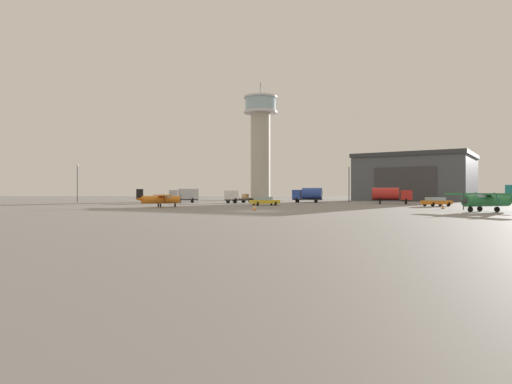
{
  "coord_description": "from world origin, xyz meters",
  "views": [
    {
      "loc": [
        -3.08,
        -49.49,
        2.08
      ],
      "look_at": [
        2.06,
        34.91,
        2.16
      ],
      "focal_mm": 31.28,
      "sensor_mm": 36.0,
      "label": 1
    }
  ],
  "objects_px": {
    "traffic_cone_near_left": "(254,207)",
    "control_tower": "(260,139)",
    "airplane_green": "(487,199)",
    "traffic_cone_near_right": "(443,207)",
    "truck_flatbed_white": "(236,197)",
    "truck_box_silver": "(184,195)",
    "car_yellow": "(264,201)",
    "light_post_east": "(349,181)",
    "airplane_orange": "(160,199)",
    "light_post_west": "(77,179)",
    "truck_fuel_tanker_blue": "(308,194)",
    "car_orange": "(436,201)",
    "truck_fuel_tanker_red": "(391,195)"
  },
  "relations": [
    {
      "from": "traffic_cone_near_left",
      "to": "control_tower",
      "type": "bearing_deg",
      "value": 85.41
    },
    {
      "from": "airplane_green",
      "to": "traffic_cone_near_right",
      "type": "height_order",
      "value": "airplane_green"
    },
    {
      "from": "truck_flatbed_white",
      "to": "truck_box_silver",
      "type": "bearing_deg",
      "value": -57.25
    },
    {
      "from": "airplane_green",
      "to": "truck_box_silver",
      "type": "bearing_deg",
      "value": -68.73
    },
    {
      "from": "car_yellow",
      "to": "traffic_cone_near_right",
      "type": "relative_size",
      "value": 8.19
    },
    {
      "from": "traffic_cone_near_right",
      "to": "traffic_cone_near_left",
      "type": "bearing_deg",
      "value": -170.97
    },
    {
      "from": "truck_flatbed_white",
      "to": "light_post_east",
      "type": "distance_m",
      "value": 25.13
    },
    {
      "from": "car_yellow",
      "to": "light_post_east",
      "type": "relative_size",
      "value": 0.65
    },
    {
      "from": "airplane_orange",
      "to": "light_post_west",
      "type": "relative_size",
      "value": 1.06
    },
    {
      "from": "traffic_cone_near_right",
      "to": "truck_fuel_tanker_blue",
      "type": "bearing_deg",
      "value": 106.74
    },
    {
      "from": "car_yellow",
      "to": "light_post_east",
      "type": "distance_m",
      "value": 30.53
    },
    {
      "from": "truck_flatbed_white",
      "to": "light_post_west",
      "type": "relative_size",
      "value": 0.77
    },
    {
      "from": "control_tower",
      "to": "airplane_green",
      "type": "xyz_separation_m",
      "value": [
        18.66,
        -80.53,
        -15.9
      ]
    },
    {
      "from": "control_tower",
      "to": "car_yellow",
      "type": "height_order",
      "value": "control_tower"
    },
    {
      "from": "truck_flatbed_white",
      "to": "car_orange",
      "type": "height_order",
      "value": "truck_flatbed_white"
    },
    {
      "from": "truck_box_silver",
      "to": "light_post_west",
      "type": "xyz_separation_m",
      "value": [
        -23.28,
        6.6,
        3.27
      ]
    },
    {
      "from": "traffic_cone_near_left",
      "to": "traffic_cone_near_right",
      "type": "xyz_separation_m",
      "value": [
        24.13,
        3.84,
        -0.06
      ]
    },
    {
      "from": "light_post_east",
      "to": "control_tower",
      "type": "bearing_deg",
      "value": 116.28
    },
    {
      "from": "control_tower",
      "to": "airplane_green",
      "type": "height_order",
      "value": "control_tower"
    },
    {
      "from": "airplane_orange",
      "to": "airplane_green",
      "type": "height_order",
      "value": "airplane_green"
    },
    {
      "from": "light_post_east",
      "to": "truck_box_silver",
      "type": "bearing_deg",
      "value": -175.58
    },
    {
      "from": "truck_flatbed_white",
      "to": "traffic_cone_near_left",
      "type": "relative_size",
      "value": 8.7
    },
    {
      "from": "truck_fuel_tanker_blue",
      "to": "light_post_east",
      "type": "distance_m",
      "value": 9.99
    },
    {
      "from": "truck_fuel_tanker_red",
      "to": "airplane_orange",
      "type": "bearing_deg",
      "value": -139.44
    },
    {
      "from": "car_yellow",
      "to": "light_post_west",
      "type": "height_order",
      "value": "light_post_west"
    },
    {
      "from": "truck_box_silver",
      "to": "truck_flatbed_white",
      "type": "bearing_deg",
      "value": 150.36
    },
    {
      "from": "truck_fuel_tanker_blue",
      "to": "traffic_cone_near_right",
      "type": "relative_size",
      "value": 10.66
    },
    {
      "from": "airplane_orange",
      "to": "light_post_east",
      "type": "xyz_separation_m",
      "value": [
        35.26,
        29.18,
        3.4
      ]
    },
    {
      "from": "control_tower",
      "to": "airplane_orange",
      "type": "distance_m",
      "value": 67.28
    },
    {
      "from": "traffic_cone_near_left",
      "to": "light_post_east",
      "type": "bearing_deg",
      "value": 61.87
    },
    {
      "from": "control_tower",
      "to": "traffic_cone_near_left",
      "type": "distance_m",
      "value": 77.71
    },
    {
      "from": "airplane_green",
      "to": "traffic_cone_near_right",
      "type": "relative_size",
      "value": 16.31
    },
    {
      "from": "control_tower",
      "to": "car_yellow",
      "type": "distance_m",
      "value": 58.72
    },
    {
      "from": "car_yellow",
      "to": "truck_flatbed_white",
      "type": "bearing_deg",
      "value": 87.31
    },
    {
      "from": "truck_fuel_tanker_red",
      "to": "truck_flatbed_white",
      "type": "height_order",
      "value": "truck_fuel_tanker_red"
    },
    {
      "from": "light_post_west",
      "to": "traffic_cone_near_right",
      "type": "relative_size",
      "value": 13.47
    },
    {
      "from": "airplane_orange",
      "to": "traffic_cone_near_left",
      "type": "relative_size",
      "value": 12.03
    },
    {
      "from": "car_yellow",
      "to": "car_orange",
      "type": "distance_m",
      "value": 25.94
    },
    {
      "from": "truck_flatbed_white",
      "to": "car_orange",
      "type": "xyz_separation_m",
      "value": [
        29.51,
        -22.16,
        -0.45
      ]
    },
    {
      "from": "airplane_green",
      "to": "truck_flatbed_white",
      "type": "height_order",
      "value": "airplane_green"
    },
    {
      "from": "light_post_west",
      "to": "traffic_cone_near_left",
      "type": "distance_m",
      "value": 58.21
    },
    {
      "from": "truck_fuel_tanker_red",
      "to": "light_post_west",
      "type": "height_order",
      "value": "light_post_west"
    },
    {
      "from": "light_post_west",
      "to": "traffic_cone_near_right",
      "type": "bearing_deg",
      "value": -35.48
    },
    {
      "from": "light_post_east",
      "to": "truck_fuel_tanker_red",
      "type": "bearing_deg",
      "value": -74.54
    },
    {
      "from": "light_post_west",
      "to": "truck_fuel_tanker_red",
      "type": "bearing_deg",
      "value": -16.29
    },
    {
      "from": "airplane_green",
      "to": "truck_flatbed_white",
      "type": "xyz_separation_m",
      "value": [
        -26.25,
        40.81,
        -0.16
      ]
    },
    {
      "from": "airplane_green",
      "to": "airplane_orange",
      "type": "bearing_deg",
      "value": -43.86
    },
    {
      "from": "control_tower",
      "to": "truck_flatbed_white",
      "type": "bearing_deg",
      "value": -100.82
    },
    {
      "from": "airplane_green",
      "to": "light_post_east",
      "type": "height_order",
      "value": "light_post_east"
    },
    {
      "from": "car_orange",
      "to": "light_post_west",
      "type": "distance_m",
      "value": 71.16
    }
  ]
}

